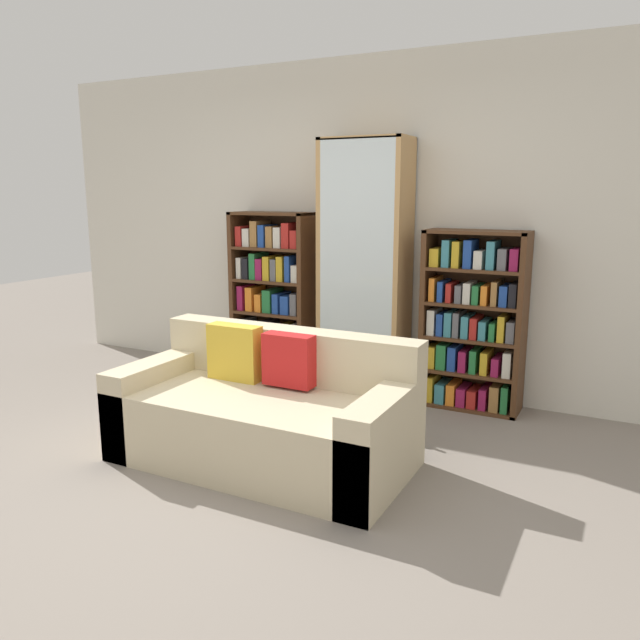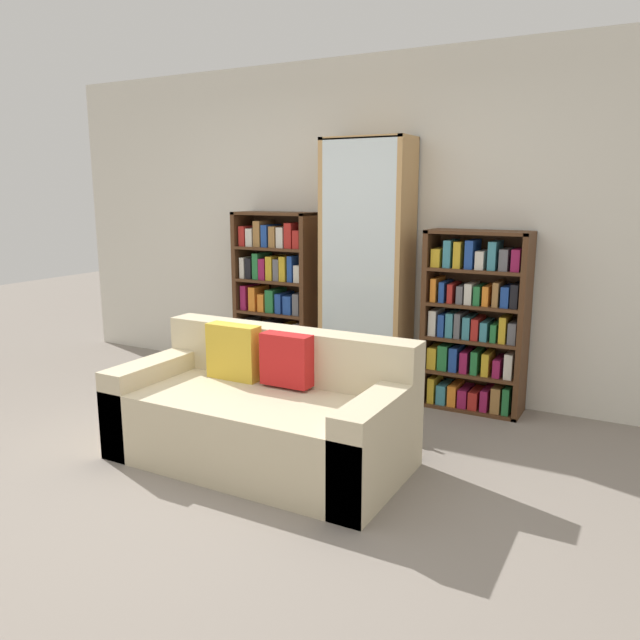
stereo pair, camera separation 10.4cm
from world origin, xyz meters
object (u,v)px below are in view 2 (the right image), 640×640
object	(u,v)px
bookshelf_left	(277,297)
couch	(263,415)
display_cabinet	(367,270)
bookshelf_right	(475,325)
wine_bottle	(382,409)

from	to	relation	value
bookshelf_left	couch	bearing A→B (deg)	-60.56
display_cabinet	bookshelf_right	world-z (taller)	display_cabinet
bookshelf_right	bookshelf_left	bearing A→B (deg)	-179.99
bookshelf_left	display_cabinet	bearing A→B (deg)	-1.05
couch	bookshelf_left	size ratio (longest dim) A/B	1.22
bookshelf_left	bookshelf_right	bearing A→B (deg)	0.01
bookshelf_right	wine_bottle	world-z (taller)	bookshelf_right
display_cabinet	wine_bottle	bearing A→B (deg)	-58.12
bookshelf_right	wine_bottle	size ratio (longest dim) A/B	3.39
bookshelf_right	couch	bearing A→B (deg)	-119.70
bookshelf_right	display_cabinet	bearing A→B (deg)	-178.95
display_cabinet	wine_bottle	size ratio (longest dim) A/B	5.12
display_cabinet	wine_bottle	world-z (taller)	display_cabinet
bookshelf_left	bookshelf_right	xyz separation A→B (m)	(1.76, 0.00, -0.07)
bookshelf_left	wine_bottle	world-z (taller)	bookshelf_left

